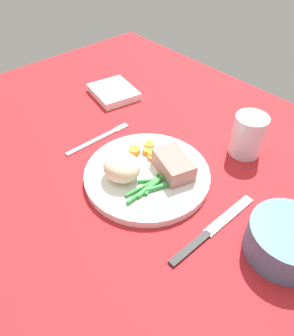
% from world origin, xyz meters
% --- Properties ---
extents(dining_table, '(1.20, 0.90, 0.02)m').
position_xyz_m(dining_table, '(0.00, 0.00, 0.01)').
color(dining_table, red).
rests_on(dining_table, ground).
extents(dinner_plate, '(0.25, 0.25, 0.02)m').
position_xyz_m(dinner_plate, '(0.02, -0.02, 0.03)').
color(dinner_plate, white).
rests_on(dinner_plate, dining_table).
extents(meat_portion, '(0.10, 0.08, 0.04)m').
position_xyz_m(meat_portion, '(0.05, 0.02, 0.05)').
color(meat_portion, '#B2756B').
rests_on(meat_portion, dinner_plate).
extents(mashed_potatoes, '(0.07, 0.07, 0.05)m').
position_xyz_m(mashed_potatoes, '(-0.00, -0.06, 0.06)').
color(mashed_potatoes, beige).
rests_on(mashed_potatoes, dinner_plate).
extents(carrot_slices, '(0.06, 0.06, 0.01)m').
position_xyz_m(carrot_slices, '(-0.02, 0.02, 0.04)').
color(carrot_slices, orange).
rests_on(carrot_slices, dinner_plate).
extents(green_beans, '(0.06, 0.11, 0.01)m').
position_xyz_m(green_beans, '(0.06, -0.04, 0.04)').
color(green_beans, '#2D8C38').
rests_on(green_beans, dinner_plate).
extents(fork, '(0.01, 0.17, 0.00)m').
position_xyz_m(fork, '(-0.14, -0.02, 0.02)').
color(fork, silver).
rests_on(fork, dining_table).
extents(knife, '(0.02, 0.21, 0.01)m').
position_xyz_m(knife, '(0.19, -0.02, 0.02)').
color(knife, black).
rests_on(knife, dining_table).
extents(water_glass, '(0.07, 0.07, 0.09)m').
position_xyz_m(water_glass, '(0.10, 0.19, 0.06)').
color(water_glass, silver).
rests_on(water_glass, dining_table).
extents(salad_bowl, '(0.12, 0.12, 0.06)m').
position_xyz_m(salad_bowl, '(0.29, 0.03, 0.05)').
color(salad_bowl, '#4C7299').
rests_on(salad_bowl, dining_table).
extents(napkin, '(0.14, 0.12, 0.02)m').
position_xyz_m(napkin, '(-0.27, 0.12, 0.03)').
color(napkin, white).
rests_on(napkin, dining_table).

